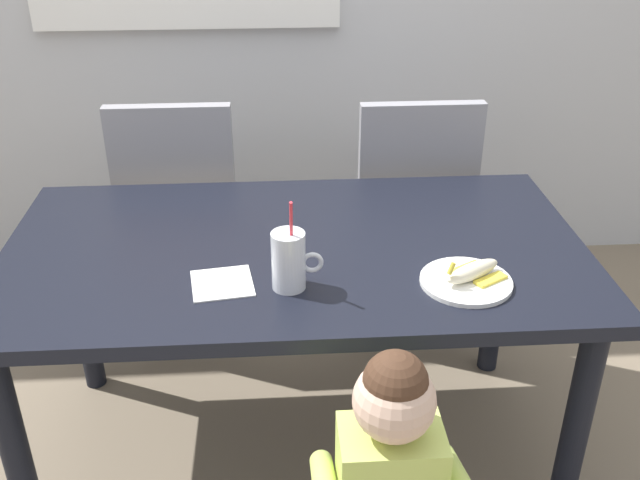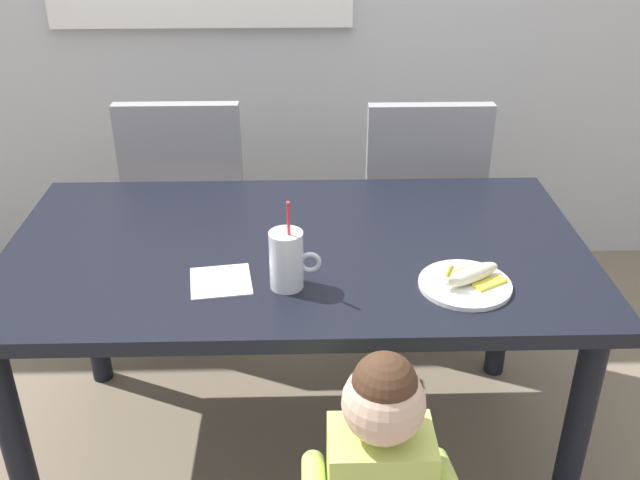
% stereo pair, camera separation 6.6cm
% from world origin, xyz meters
% --- Properties ---
extents(ground_plane, '(24.00, 24.00, 0.00)m').
position_xyz_m(ground_plane, '(0.00, 0.00, 0.00)').
color(ground_plane, '#7A6B56').
extents(dining_table, '(1.59, 0.88, 0.74)m').
position_xyz_m(dining_table, '(0.00, 0.00, 0.65)').
color(dining_table, black).
rests_on(dining_table, ground).
extents(dining_chair_left, '(0.44, 0.44, 0.96)m').
position_xyz_m(dining_chair_left, '(-0.40, 0.69, 0.54)').
color(dining_chair_left, gray).
rests_on(dining_chair_left, ground).
extents(dining_chair_right, '(0.44, 0.44, 0.96)m').
position_xyz_m(dining_chair_right, '(0.45, 0.65, 0.54)').
color(dining_chair_right, gray).
rests_on(dining_chair_right, ground).
extents(toddler_standing, '(0.33, 0.24, 0.84)m').
position_xyz_m(toddler_standing, '(0.17, -0.64, 0.53)').
color(toddler_standing, '#3F4760').
rests_on(toddler_standing, ground).
extents(milk_cup, '(0.13, 0.08, 0.25)m').
position_xyz_m(milk_cup, '(-0.02, -0.22, 0.80)').
color(milk_cup, silver).
rests_on(milk_cup, dining_table).
extents(snack_plate, '(0.23, 0.23, 0.01)m').
position_xyz_m(snack_plate, '(0.42, -0.23, 0.74)').
color(snack_plate, white).
rests_on(snack_plate, dining_table).
extents(peeled_banana, '(0.17, 0.14, 0.07)m').
position_xyz_m(peeled_banana, '(0.44, -0.23, 0.77)').
color(peeled_banana, '#F4EAC6').
rests_on(peeled_banana, snack_plate).
extents(paper_napkin, '(0.17, 0.17, 0.00)m').
position_xyz_m(paper_napkin, '(-0.19, -0.19, 0.74)').
color(paper_napkin, white).
rests_on(paper_napkin, dining_table).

